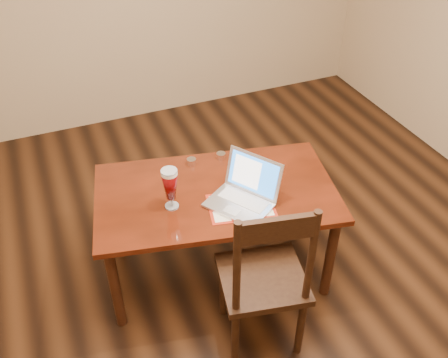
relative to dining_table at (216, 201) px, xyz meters
name	(u,v)px	position (x,y,z in m)	size (l,w,h in m)	color
ground	(252,289)	(0.15, -0.26, -0.61)	(5.00, 5.00, 0.00)	black
room_shell	(266,31)	(0.15, -0.26, 1.15)	(4.51, 5.01, 2.71)	tan
dining_table	(216,201)	(0.00, 0.00, 0.00)	(1.60, 1.10, 0.95)	#541A0B
dining_chair	(264,279)	(0.04, -0.60, -0.10)	(0.54, 0.53, 1.09)	black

